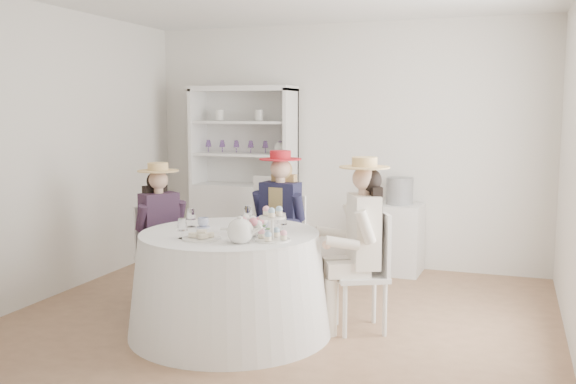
% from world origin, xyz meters
% --- Properties ---
extents(ground, '(4.50, 4.50, 0.00)m').
position_xyz_m(ground, '(0.00, 0.00, 0.00)').
color(ground, '#866043').
rests_on(ground, ground).
extents(wall_back, '(4.50, 0.00, 4.50)m').
position_xyz_m(wall_back, '(0.00, 2.00, 1.35)').
color(wall_back, silver).
rests_on(wall_back, ground).
extents(wall_front, '(4.50, 0.00, 4.50)m').
position_xyz_m(wall_front, '(0.00, -2.00, 1.35)').
color(wall_front, silver).
rests_on(wall_front, ground).
extents(wall_left, '(0.00, 4.50, 4.50)m').
position_xyz_m(wall_left, '(-2.25, 0.00, 1.35)').
color(wall_left, silver).
rests_on(wall_left, ground).
extents(tea_table, '(1.60, 1.60, 0.80)m').
position_xyz_m(tea_table, '(-0.26, -0.54, 0.40)').
color(tea_table, white).
rests_on(tea_table, ground).
extents(hutch, '(1.24, 0.59, 2.01)m').
position_xyz_m(hutch, '(-1.12, 1.77, 0.72)').
color(hutch, silver).
rests_on(hutch, ground).
extents(side_table, '(0.50, 0.50, 0.75)m').
position_xyz_m(side_table, '(0.68, 1.75, 0.37)').
color(side_table, silver).
rests_on(side_table, ground).
extents(hatbox, '(0.37, 0.37, 0.28)m').
position_xyz_m(hatbox, '(0.68, 1.75, 0.89)').
color(hatbox, black).
rests_on(hatbox, side_table).
extents(guest_left, '(0.55, 0.51, 1.28)m').
position_xyz_m(guest_left, '(-1.16, -0.06, 0.72)').
color(guest_left, silver).
rests_on(guest_left, ground).
extents(guest_mid, '(0.51, 0.53, 1.37)m').
position_xyz_m(guest_mid, '(-0.22, 0.48, 0.78)').
color(guest_mid, silver).
rests_on(guest_mid, ground).
extents(guest_right, '(0.59, 0.53, 1.39)m').
position_xyz_m(guest_right, '(0.70, -0.17, 0.78)').
color(guest_right, silver).
rests_on(guest_right, ground).
extents(spare_chair, '(0.53, 0.53, 1.05)m').
position_xyz_m(spare_chair, '(-0.56, 1.33, 0.56)').
color(spare_chair, silver).
rests_on(spare_chair, ground).
extents(teacup_a, '(0.11, 0.11, 0.07)m').
position_xyz_m(teacup_a, '(-0.54, -0.44, 0.84)').
color(teacup_a, white).
rests_on(teacup_a, tea_table).
extents(teacup_b, '(0.09, 0.09, 0.06)m').
position_xyz_m(teacup_b, '(-0.28, -0.23, 0.83)').
color(teacup_b, white).
rests_on(teacup_b, tea_table).
extents(teacup_c, '(0.11, 0.11, 0.07)m').
position_xyz_m(teacup_c, '(-0.04, -0.37, 0.84)').
color(teacup_c, white).
rests_on(teacup_c, tea_table).
extents(flower_bowl, '(0.27, 0.27, 0.05)m').
position_xyz_m(flower_bowl, '(-0.04, -0.64, 0.83)').
color(flower_bowl, white).
rests_on(flower_bowl, tea_table).
extents(flower_arrangement, '(0.18, 0.18, 0.07)m').
position_xyz_m(flower_arrangement, '(-0.05, -0.55, 0.89)').
color(flower_arrangement, '#DC6E81').
rests_on(flower_arrangement, tea_table).
extents(table_teapot, '(0.27, 0.19, 0.20)m').
position_xyz_m(table_teapot, '(-0.01, -0.89, 0.89)').
color(table_teapot, white).
rests_on(table_teapot, tea_table).
extents(sandwich_plate, '(0.28, 0.28, 0.06)m').
position_xyz_m(sandwich_plate, '(-0.33, -0.87, 0.82)').
color(sandwich_plate, white).
rests_on(sandwich_plate, tea_table).
extents(cupcake_stand, '(0.26, 0.26, 0.24)m').
position_xyz_m(cupcake_stand, '(0.17, -0.74, 0.89)').
color(cupcake_stand, white).
rests_on(cupcake_stand, tea_table).
extents(stemware_set, '(0.86, 0.83, 0.15)m').
position_xyz_m(stemware_set, '(-0.26, -0.54, 0.88)').
color(stemware_set, white).
rests_on(stemware_set, tea_table).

